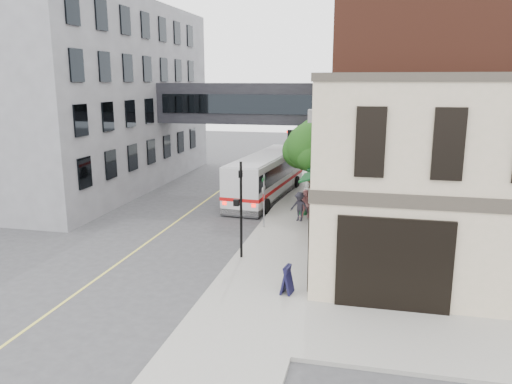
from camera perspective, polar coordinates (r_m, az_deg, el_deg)
The scene contains 17 objects.
ground at distance 21.79m, azimuth -4.05°, elevation -9.47°, with size 120.00×120.00×0.00m, color #38383A.
sidewalk_main at distance 34.49m, azimuth 5.95°, elevation -1.04°, with size 4.00×60.00×0.15m, color gray.
corner_building at distance 21.86m, azimuth 20.56°, elevation 1.33°, with size 10.19×8.12×8.45m.
brick_building at distance 34.53m, azimuth 19.89°, elevation 9.90°, with size 13.76×18.00×14.00m.
opposite_building at distance 42.14m, azimuth -20.46°, elevation 10.24°, with size 14.00×24.00×14.00m, color slate.
skyway_bridge at distance 38.39m, azimuth -0.61°, elevation 10.11°, with size 14.00×3.18×3.00m.
traffic_signal_near at distance 22.63m, azimuth -1.80°, elevation -0.68°, with size 0.44×0.22×4.60m.
traffic_signal_far at distance 37.06m, azimuth 3.96°, elevation 5.08°, with size 0.53×0.28×4.50m.
street_sign_pole at distance 27.60m, azimuth 0.90°, elevation -0.47°, with size 0.08×0.75×3.00m.
street_tree at distance 33.00m, azimuth 6.26°, elevation 5.11°, with size 3.80×3.20×5.60m.
lane_marking at distance 32.34m, azimuth -7.37°, elevation -2.13°, with size 0.12×40.00×0.01m, color #D8CC4C.
bus at distance 35.16m, azimuth 1.24°, elevation 2.02°, with size 3.61×11.56×3.06m.
pedestrian_a at distance 31.47m, azimuth 5.93°, elevation -0.53°, with size 0.66×0.44×1.82m, color silver.
pedestrian_b at distance 29.69m, azimuth 5.78°, elevation -1.38°, with size 0.86×0.67×1.76m, color pink.
pedestrian_c at distance 29.17m, azimuth 4.99°, elevation -1.66°, with size 1.11×0.64×1.72m, color #222129.
newspaper_box at distance 30.70m, azimuth 5.42°, elevation -1.78°, with size 0.42×0.38×0.85m, color #145929.
sandwich_board at distance 19.51m, azimuth 3.58°, elevation -9.95°, with size 0.40×0.62×1.12m, color black.
Camera 1 is at (6.00, -19.28, 8.19)m, focal length 35.00 mm.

